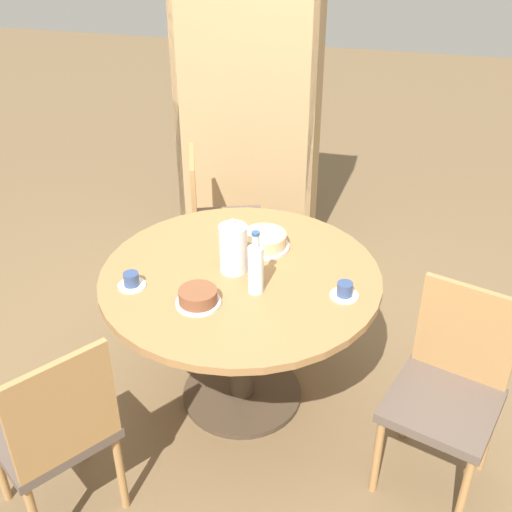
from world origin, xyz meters
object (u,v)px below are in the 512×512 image
object	(u,v)px
chair_b	(449,388)
chair_c	(218,220)
cup_a	(345,291)
cake_second	(198,297)
cup_b	(131,281)
water_bottle	(256,268)
chair_a	(55,429)
coffee_pot	(233,247)
cake_main	(264,241)
bookshelf	(249,122)

from	to	relation	value
chair_b	chair_c	xyz separation A→B (m)	(-1.31, 1.14, 0.00)
chair_b	cup_a	bearing A→B (deg)	177.39
cake_second	cup_b	xyz separation A→B (m)	(-0.32, 0.05, -0.01)
chair_b	water_bottle	world-z (taller)	water_bottle
cup_a	chair_a	bearing A→B (deg)	-142.46
coffee_pot	cup_a	xyz separation A→B (m)	(0.51, -0.09, -0.09)
chair_a	water_bottle	world-z (taller)	water_bottle
coffee_pot	cake_main	distance (m)	0.25
cake_second	cup_a	distance (m)	0.61
chair_c	cake_main	size ratio (longest dim) A/B	3.73
chair_b	cake_main	bearing A→B (deg)	169.49
cup_b	chair_b	bearing A→B (deg)	-1.54
chair_a	chair_c	distance (m)	1.72
chair_a	cup_b	size ratio (longest dim) A/B	7.34
chair_a	coffee_pot	bearing A→B (deg)	-173.84
cup_a	cup_b	bearing A→B (deg)	-171.08
cake_second	cup_b	size ratio (longest dim) A/B	1.56
water_bottle	cup_a	distance (m)	0.39
chair_b	cake_main	distance (m)	1.05
cup_a	cup_b	xyz separation A→B (m)	(-0.90, -0.14, 0.00)
chair_c	cup_a	size ratio (longest dim) A/B	7.34
cake_second	cup_b	distance (m)	0.32
chair_a	water_bottle	bearing A→B (deg)	174.70
chair_c	cup_b	size ratio (longest dim) A/B	7.34
chair_c	cake_main	world-z (taller)	chair_c
chair_b	coffee_pot	bearing A→B (deg)	-176.89
cup_a	water_bottle	bearing A→B (deg)	-172.06
bookshelf	water_bottle	bearing A→B (deg)	105.02
cake_main	cup_a	distance (m)	0.52
chair_c	cup_b	xyz separation A→B (m)	(-0.05, -1.10, 0.28)
coffee_pot	cake_main	bearing A→B (deg)	68.23
chair_b	cup_b	xyz separation A→B (m)	(-1.37, 0.04, 0.28)
water_bottle	cake_main	xyz separation A→B (m)	(-0.05, 0.36, -0.08)
cake_second	cup_a	size ratio (longest dim) A/B	1.56
cake_main	chair_c	bearing A→B (deg)	123.43
cake_second	cup_b	world-z (taller)	cake_second
cake_main	cake_second	xyz separation A→B (m)	(-0.16, -0.50, -0.00)
chair_b	water_bottle	size ratio (longest dim) A/B	3.09
cake_main	cake_second	size ratio (longest dim) A/B	1.26
chair_c	water_bottle	xyz separation A→B (m)	(0.47, -1.01, 0.37)
chair_b	cup_b	distance (m)	1.40
chair_a	bookshelf	bearing A→B (deg)	-149.03
chair_a	chair_b	xyz separation A→B (m)	(1.45, 0.58, 0.00)
chair_a	cup_a	bearing A→B (deg)	163.20
chair_a	coffee_pot	size ratio (longest dim) A/B	3.43
coffee_pot	cup_b	size ratio (longest dim) A/B	2.14
coffee_pot	cup_b	world-z (taller)	coffee_pot
water_bottle	cake_main	bearing A→B (deg)	97.27
bookshelf	cup_a	size ratio (longest dim) A/B	15.23
chair_b	bookshelf	distance (m)	2.16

